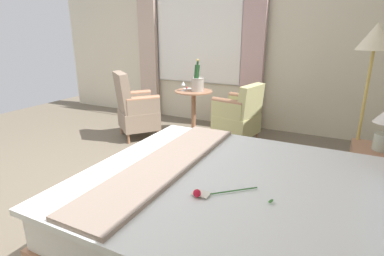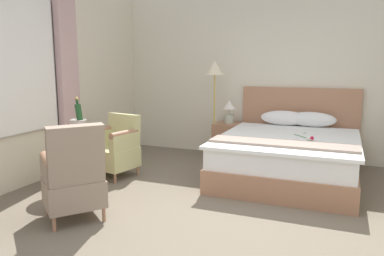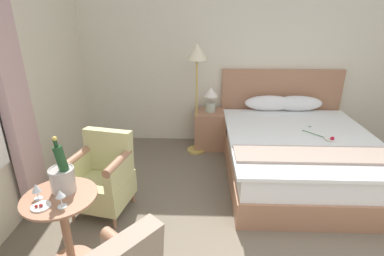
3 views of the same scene
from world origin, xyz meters
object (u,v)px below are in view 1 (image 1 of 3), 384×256
armchair_facing_bed (135,109)px  armchair_by_window (239,116)px  bed (252,220)px  champagne_bucket (197,82)px  floor_lamp_brass (372,59)px  snack_plate (187,89)px  wine_glass_near_bucket (195,83)px  nightstand (375,181)px  side_table_round (194,108)px  wine_glass_near_edge (183,84)px

armchair_facing_bed → armchair_by_window: bearing=108.4°
bed → champagne_bucket: bearing=-146.6°
floor_lamp_brass → armchair_by_window: 2.01m
armchair_facing_bed → snack_plate: bearing=138.5°
bed → wine_glass_near_bucket: bearing=-146.5°
nightstand → side_table_round: bearing=-117.3°
snack_plate → side_table_round: bearing=63.2°
side_table_round → wine_glass_near_bucket: 0.40m
bed → side_table_round: 2.89m
champagne_bucket → armchair_facing_bed: size_ratio=0.48×
wine_glass_near_bucket → snack_plate: size_ratio=0.94×
wine_glass_near_bucket → floor_lamp_brass: bearing=62.5°
wine_glass_near_edge → wine_glass_near_bucket: bearing=158.0°
bed → wine_glass_near_bucket: 3.07m
champagne_bucket → snack_plate: champagne_bucket is taller
nightstand → side_table_round: 2.75m
champagne_bucket → wine_glass_near_bucket: 0.21m
nightstand → champagne_bucket: champagne_bucket is taller
floor_lamp_brass → snack_plate: 2.74m
snack_plate → armchair_by_window: 0.98m
armchair_by_window → floor_lamp_brass: bearing=56.7°
armchair_facing_bed → wine_glass_near_bucket: bearing=136.8°
bed → armchair_facing_bed: bearing=-127.6°
nightstand → champagne_bucket: size_ratio=1.22×
nightstand → armchair_facing_bed: armchair_facing_bed is taller
nightstand → armchair_facing_bed: bearing=-102.3°
nightstand → armchair_by_window: 2.05m
bed → snack_plate: (-2.46, -1.78, 0.37)m
side_table_round → armchair_facing_bed: size_ratio=0.69×
champagne_bucket → armchair_facing_bed: bearing=-54.9°
wine_glass_near_edge → snack_plate: size_ratio=1.02×
nightstand → floor_lamp_brass: size_ratio=0.36×
side_table_round → champagne_bucket: size_ratio=1.43×
wine_glass_near_bucket → armchair_by_window: bearing=74.8°
wine_glass_near_bucket → armchair_by_window: (0.22, 0.82, -0.39)m
floor_lamp_brass → wine_glass_near_bucket: floor_lamp_brass is taller
champagne_bucket → nightstand: bearing=62.3°
snack_plate → armchair_by_window: armchair_by_window is taller
bed → floor_lamp_brass: size_ratio=1.38×
snack_plate → wine_glass_near_edge: bearing=4.3°
wine_glass_near_bucket → wine_glass_near_edge: wine_glass_near_edge is taller
snack_plate → armchair_facing_bed: (0.65, -0.57, -0.26)m
wine_glass_near_edge → snack_plate: 0.19m
bed → snack_plate: size_ratio=15.73×
wine_glass_near_bucket → armchair_facing_bed: armchair_facing_bed is taller
champagne_bucket → wine_glass_near_edge: size_ratio=3.32×
floor_lamp_brass → nightstand: bearing=40.6°
snack_plate → armchair_facing_bed: bearing=-41.5°
bed → wine_glass_near_edge: (-2.30, -1.77, 0.47)m
nightstand → armchair_facing_bed: size_ratio=0.58×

